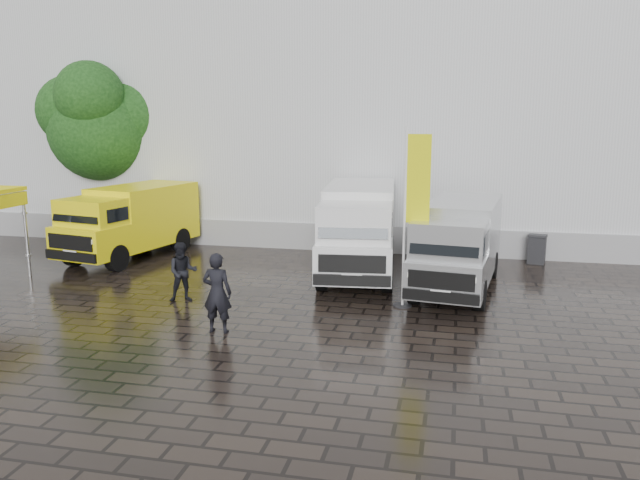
# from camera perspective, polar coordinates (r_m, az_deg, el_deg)

# --- Properties ---
(ground) EXTENTS (120.00, 120.00, 0.00)m
(ground) POSITION_cam_1_polar(r_m,az_deg,el_deg) (15.64, 3.63, -7.29)
(ground) COLOR black
(ground) RESTS_ON ground
(exhibition_hall) EXTENTS (44.00, 16.00, 12.00)m
(exhibition_hall) POSITION_cam_1_polar(r_m,az_deg,el_deg) (30.69, 12.32, 12.86)
(exhibition_hall) COLOR silver
(exhibition_hall) RESTS_ON ground
(hall_plinth) EXTENTS (44.00, 0.15, 1.00)m
(hall_plinth) POSITION_cam_1_polar(r_m,az_deg,el_deg) (23.05, 11.63, -0.21)
(hall_plinth) COLOR gray
(hall_plinth) RESTS_ON ground
(van_yellow) EXTENTS (3.17, 5.79, 2.53)m
(van_yellow) POSITION_cam_1_polar(r_m,az_deg,el_deg) (23.10, -17.02, 1.49)
(van_yellow) COLOR #F9E90D
(van_yellow) RESTS_ON ground
(van_white) EXTENTS (2.78, 6.62, 2.79)m
(van_white) POSITION_cam_1_polar(r_m,az_deg,el_deg) (19.81, 3.57, 0.80)
(van_white) COLOR white
(van_white) RESTS_ON ground
(van_silver) EXTENTS (2.69, 6.04, 2.53)m
(van_silver) POSITION_cam_1_polar(r_m,az_deg,el_deg) (18.45, 12.51, -0.63)
(van_silver) COLOR silver
(van_silver) RESTS_ON ground
(flagpole) EXTENTS (0.88, 0.50, 4.72)m
(flagpole) POSITION_cam_1_polar(r_m,az_deg,el_deg) (16.27, 8.40, 2.81)
(flagpole) COLOR black
(flagpole) RESTS_ON ground
(tree) EXTENTS (4.09, 4.15, 7.35)m
(tree) POSITION_cam_1_polar(r_m,az_deg,el_deg) (27.15, -19.52, 10.03)
(tree) COLOR black
(tree) RESTS_ON ground
(wheelie_bin) EXTENTS (0.71, 0.71, 1.00)m
(wheelie_bin) POSITION_cam_1_polar(r_m,az_deg,el_deg) (22.72, 19.21, -0.77)
(wheelie_bin) COLOR black
(wheelie_bin) RESTS_ON ground
(person_front) EXTENTS (0.71, 0.48, 1.90)m
(person_front) POSITION_cam_1_polar(r_m,az_deg,el_deg) (14.68, -9.38, -4.78)
(person_front) COLOR black
(person_front) RESTS_ON ground
(person_tent) EXTENTS (0.98, 0.89, 1.63)m
(person_tent) POSITION_cam_1_polar(r_m,az_deg,el_deg) (17.36, -12.43, -2.87)
(person_tent) COLOR black
(person_tent) RESTS_ON ground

